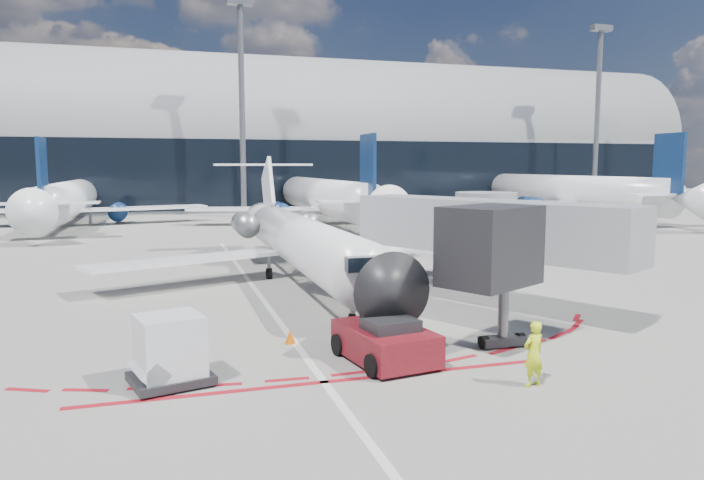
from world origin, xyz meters
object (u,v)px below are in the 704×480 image
object	(u,v)px
pushback_tug	(385,341)
uld_container	(170,351)
regional_jet	(299,240)
ramp_worker	(534,354)

from	to	relation	value
pushback_tug	uld_container	bearing A→B (deg)	173.19
regional_jet	pushback_tug	bearing A→B (deg)	-90.92
regional_jet	uld_container	bearing A→B (deg)	-115.04
regional_jet	pushback_tug	size ratio (longest dim) A/B	4.74
regional_jet	uld_container	size ratio (longest dim) A/B	10.66
uld_container	pushback_tug	bearing A→B (deg)	-12.94
ramp_worker	uld_container	bearing A→B (deg)	-30.10
pushback_tug	uld_container	xyz separation A→B (m)	(-6.59, -0.27, 0.35)
uld_container	ramp_worker	bearing A→B (deg)	-32.53
regional_jet	ramp_worker	world-z (taller)	regional_jet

